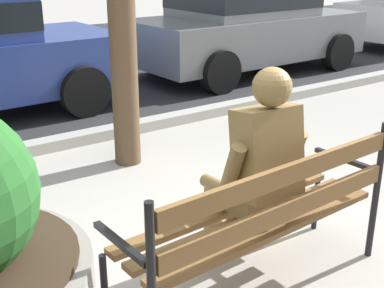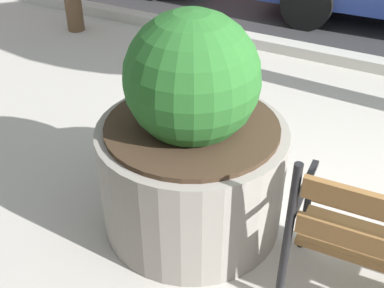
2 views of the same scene
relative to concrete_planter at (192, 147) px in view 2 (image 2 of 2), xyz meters
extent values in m
cylinder|color=black|center=(0.71, 0.11, -0.35)|extent=(0.04, 0.04, 0.45)
cylinder|color=black|center=(0.73, -0.36, -0.10)|extent=(0.04, 0.04, 0.95)
cube|color=black|center=(0.72, -0.09, 0.04)|extent=(0.06, 0.48, 0.03)
cylinder|color=gray|center=(0.00, 0.00, -0.22)|extent=(1.14, 1.14, 0.71)
cylinder|color=#38281C|center=(0.00, 0.00, 0.15)|extent=(1.03, 1.03, 0.03)
sphere|color=#235B23|center=(0.00, 0.00, 0.45)|extent=(0.76, 0.76, 0.76)
cylinder|color=black|center=(-0.42, 3.74, -0.26)|extent=(0.65, 0.24, 0.64)
camera|label=1|loc=(-0.24, -2.08, 1.36)|focal=48.33mm
camera|label=2|loc=(1.13, -2.08, 1.64)|focal=44.95mm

